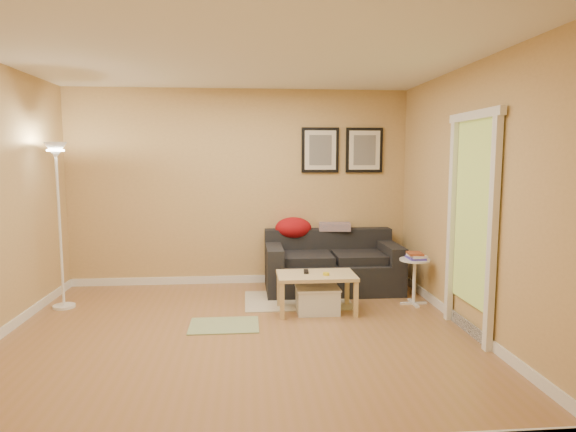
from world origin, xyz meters
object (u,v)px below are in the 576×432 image
Objects in this scene: book_stack at (416,256)px; sofa at (332,261)px; floor_lamp at (60,230)px; side_table at (414,282)px; coffee_table at (316,293)px; storage_bin at (318,300)px.

sofa is at bearing 142.58° from book_stack.
floor_lamp reaches higher than book_stack.
side_table is 2.24× the size of book_stack.
side_table is at bearing 13.17° from coffee_table.
sofa is at bearing 8.66° from floor_lamp.
coffee_table is (-0.33, -0.88, -0.16)m from sofa.
storage_bin is (0.01, -0.04, -0.07)m from coffee_table.
storage_bin is at bearing -8.60° from floor_lamp.
storage_bin is at bearing -169.48° from side_table.
book_stack is 0.13× the size of floor_lamp.
side_table is 4.07m from floor_lamp.
coffee_table is 0.46× the size of floor_lamp.
floor_lamp is at bearing 176.64° from coffee_table.
storage_bin is 1.19m from side_table.
side_table is at bearing 10.52° from storage_bin.
storage_bin is 2.98m from floor_lamp.
coffee_table is at bearing -171.36° from side_table.
coffee_table is 3.58× the size of book_stack.
floor_lamp is (-2.85, 0.39, 0.68)m from coffee_table.
coffee_table is 1.81× the size of storage_bin.
sofa is 0.90× the size of floor_lamp.
coffee_table is at bearing -7.89° from floor_lamp.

